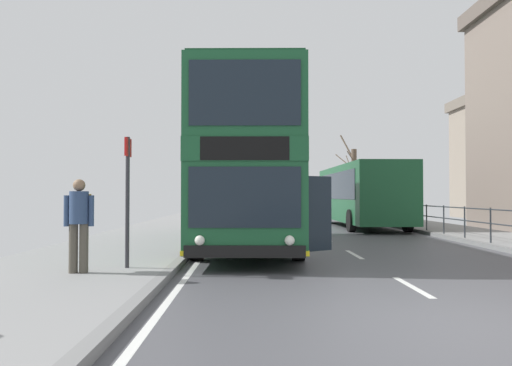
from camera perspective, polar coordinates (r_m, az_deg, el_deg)
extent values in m
cube|color=#4B4B50|center=(6.91, 23.64, -14.46)|extent=(8.40, 140.00, 0.06)
cube|color=silver|center=(9.29, 16.87, -10.90)|extent=(0.12, 2.00, 0.00)
cube|color=silver|center=(13.90, 10.79, -7.75)|extent=(0.12, 2.00, 0.00)
cube|color=silver|center=(18.61, 7.80, -6.14)|extent=(0.12, 2.00, 0.00)
cube|color=silver|center=(23.35, 6.02, -5.18)|extent=(0.12, 2.00, 0.00)
cube|color=silver|center=(28.11, 4.85, -4.54)|extent=(0.12, 2.00, 0.00)
cube|color=silver|center=(32.89, 4.02, -4.09)|extent=(0.12, 2.00, 0.00)
cube|color=silver|center=(37.67, 3.41, -3.74)|extent=(0.12, 2.00, 0.00)
cube|color=silver|center=(42.45, 2.93, -3.48)|extent=(0.12, 2.00, 0.00)
cube|color=silver|center=(47.24, 2.55, -3.27)|extent=(0.12, 2.00, 0.00)
cube|color=silver|center=(52.03, 2.24, -3.10)|extent=(0.12, 2.00, 0.00)
cube|color=silver|center=(56.82, 1.98, -2.95)|extent=(0.12, 2.00, 0.00)
cube|color=silver|center=(6.43, -11.75, -15.25)|extent=(0.12, 133.00, 0.00)
cube|color=slate|center=(6.49, -14.89, -14.50)|extent=(0.20, 140.00, 0.14)
cube|color=#19512D|center=(15.71, -0.62, -2.33)|extent=(2.78, 11.19, 1.88)
cube|color=#19512D|center=(15.73, -0.62, 1.99)|extent=(2.79, 11.25, 0.49)
cube|color=#19512D|center=(15.84, -0.62, 5.97)|extent=(2.78, 11.19, 1.72)
cube|color=#154527|center=(15.98, -0.62, 9.17)|extent=(2.69, 10.86, 0.08)
cube|color=#19232D|center=(10.12, -1.26, -1.57)|extent=(2.21, 0.08, 1.20)
cube|color=black|center=(10.16, -1.25, 3.85)|extent=(1.76, 0.07, 0.47)
cube|color=#19232D|center=(10.33, -1.25, 9.95)|extent=(2.21, 0.08, 1.30)
cube|color=black|center=(10.18, -1.26, -7.58)|extent=(2.39, 0.14, 0.24)
cube|color=yellow|center=(15.75, -0.62, -5.54)|extent=(2.80, 11.25, 0.10)
cube|color=#19232D|center=(16.01, 3.95, -1.37)|extent=(0.23, 8.68, 0.98)
cube|color=#19232D|center=(15.87, 3.99, 6.27)|extent=(0.26, 10.02, 1.03)
cube|color=#19232D|center=(16.06, -5.13, -1.37)|extent=(0.23, 8.68, 0.98)
cube|color=#19232D|center=(15.92, -5.21, 6.25)|extent=(0.26, 10.02, 1.03)
sphere|color=white|center=(10.16, 3.73, -6.35)|extent=(0.20, 0.20, 0.20)
sphere|color=white|center=(10.21, -6.23, -6.31)|extent=(0.20, 0.20, 0.20)
cube|color=#19232D|center=(11.26, 6.77, -3.36)|extent=(0.69, 0.48, 1.62)
cube|color=black|center=(11.52, 4.92, -3.32)|extent=(0.12, 0.90, 1.62)
cylinder|color=black|center=(12.41, 4.67, -6.14)|extent=(0.32, 1.05, 1.04)
cylinder|color=black|center=(12.47, -6.52, -6.11)|extent=(0.32, 1.05, 1.04)
cylinder|color=black|center=(19.42, 3.17, -4.43)|extent=(0.32, 1.05, 1.04)
cylinder|color=black|center=(19.46, -3.96, -4.42)|extent=(0.32, 1.05, 1.04)
cube|color=#19512D|center=(25.89, 11.50, -1.14)|extent=(2.63, 10.47, 2.66)
cube|color=#19232D|center=(25.64, 8.74, -0.32)|extent=(0.12, 8.87, 1.28)
cube|color=#19232D|center=(26.20, 14.19, -0.32)|extent=(0.12, 8.87, 1.28)
cube|color=#19232D|center=(31.01, 9.32, -0.70)|extent=(2.16, 0.06, 1.60)
cylinder|color=black|center=(28.84, 7.73, -3.51)|extent=(0.29, 0.96, 0.96)
cylinder|color=black|center=(29.32, 12.39, -3.45)|extent=(0.29, 0.96, 0.96)
cylinder|color=black|center=(22.31, 10.47, -4.12)|extent=(0.29, 0.96, 0.96)
cylinder|color=black|center=(22.93, 16.38, -4.01)|extent=(0.29, 0.96, 0.96)
cylinder|color=#2D3338|center=(16.95, 24.47, -4.26)|extent=(0.05, 0.05, 1.05)
cylinder|color=#2D3338|center=(18.64, 22.04, -4.01)|extent=(0.05, 0.05, 1.05)
cylinder|color=#2D3338|center=(20.35, 20.02, -3.80)|extent=(0.05, 0.05, 1.05)
cylinder|color=#2D3338|center=(22.08, 18.31, -3.62)|extent=(0.05, 0.05, 1.05)
cylinder|color=#2D3338|center=(23.83, 16.85, -3.46)|extent=(0.05, 0.05, 1.05)
cylinder|color=#2D3338|center=(25.60, 15.60, -3.33)|extent=(0.05, 0.05, 1.05)
cylinder|color=#2D3338|center=(27.37, 14.50, -3.20)|extent=(0.05, 0.05, 1.05)
cylinder|color=#2D3338|center=(29.15, 13.54, -3.10)|extent=(0.05, 0.05, 1.05)
cylinder|color=#2D3338|center=(30.94, 12.69, -3.00)|extent=(0.05, 0.05, 1.05)
cylinder|color=#2D3338|center=(32.74, 11.94, -2.92)|extent=(0.05, 0.05, 1.05)
cylinder|color=#2D3338|center=(34.54, 11.26, -2.84)|extent=(0.05, 0.05, 1.05)
cylinder|color=#2D3338|center=(36.35, 10.65, -2.77)|extent=(0.05, 0.05, 1.05)
cylinder|color=#2D3338|center=(38.16, 10.10, -2.70)|extent=(0.05, 0.05, 1.05)
cylinder|color=#2D3338|center=(39.97, 9.60, -2.65)|extent=(0.05, 0.05, 1.05)
cylinder|color=#2D3338|center=(23.82, 16.84, -2.33)|extent=(0.04, 33.22, 0.04)
cylinder|color=#2D3338|center=(23.83, 16.85, -3.34)|extent=(0.04, 33.22, 0.04)
cylinder|color=#4C473D|center=(9.97, -18.47, -6.74)|extent=(0.17, 0.17, 0.93)
cylinder|color=#4C473D|center=(10.02, -19.51, -6.71)|extent=(0.17, 0.17, 0.93)
cylinder|color=navy|center=(9.95, -18.96, -2.57)|extent=(0.36, 0.36, 0.59)
cylinder|color=navy|center=(9.90, -17.73, -2.94)|extent=(0.11, 0.11, 0.56)
cylinder|color=navy|center=(10.01, -20.18, -2.90)|extent=(0.11, 0.11, 0.56)
sphere|color=#84664C|center=(9.95, -18.94, -0.23)|extent=(0.23, 0.23, 0.22)
cube|color=olive|center=(10.20, -18.60, -2.43)|extent=(0.29, 0.20, 0.45)
cylinder|color=#2D2D33|center=(10.40, -14.00, -2.07)|extent=(0.08, 0.08, 2.56)
cube|color=red|center=(10.46, -13.94, 3.85)|extent=(0.04, 0.44, 0.36)
cylinder|color=brown|center=(40.07, 10.77, 0.16)|extent=(0.41, 0.41, 4.96)
cylinder|color=brown|center=(40.77, 9.77, 2.32)|extent=(1.22, 1.58, 1.31)
cylinder|color=brown|center=(40.77, 10.34, 1.82)|extent=(0.40, 1.47, 1.81)
cylinder|color=brown|center=(40.60, 10.04, 3.85)|extent=(1.00, 1.08, 2.07)
cylinder|color=brown|center=(39.65, 10.40, 2.91)|extent=(0.78, 0.98, 0.78)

